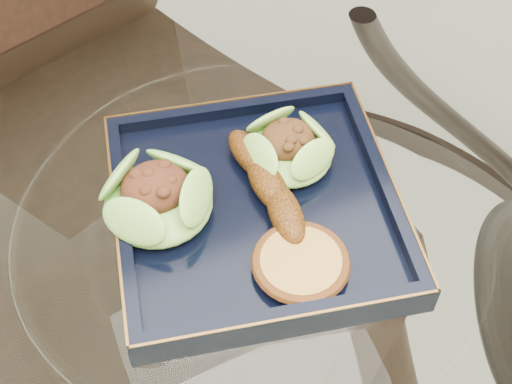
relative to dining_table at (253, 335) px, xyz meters
name	(u,v)px	position (x,y,z in m)	size (l,w,h in m)	color
dining_table	(253,335)	(0.00, 0.00, 0.00)	(1.13, 1.13, 0.77)	white
dining_chair	(123,200)	(-0.07, 0.32, -0.09)	(0.50, 0.50, 0.91)	black
navy_plate	(256,211)	(0.02, 0.04, 0.17)	(0.27, 0.27, 0.02)	black
lettuce_wrap_left	(158,199)	(-0.07, 0.07, 0.20)	(0.10, 0.10, 0.04)	#599C2D
lettuce_wrap_right	(288,150)	(0.07, 0.08, 0.20)	(0.09, 0.09, 0.03)	#5DB033
roasted_plantain	(268,183)	(0.04, 0.05, 0.20)	(0.15, 0.03, 0.03)	#68370B
crumb_patty	(301,264)	(0.03, -0.04, 0.19)	(0.08, 0.08, 0.01)	#B4853C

